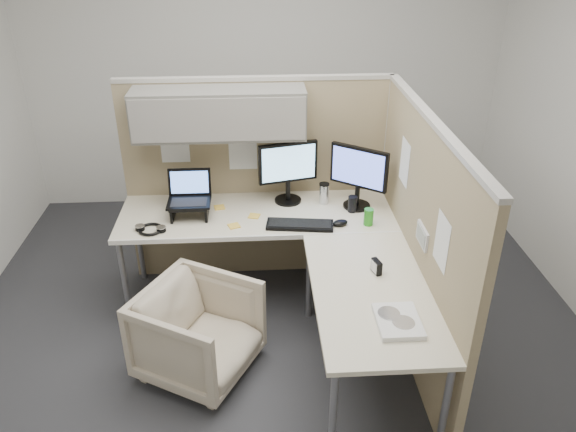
{
  "coord_description": "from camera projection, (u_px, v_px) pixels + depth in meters",
  "views": [
    {
      "loc": [
        -0.1,
        -3.06,
        2.64
      ],
      "look_at": [
        0.1,
        0.25,
        0.85
      ],
      "focal_mm": 35.0,
      "sensor_mm": 36.0,
      "label": 1
    }
  ],
  "objects": [
    {
      "name": "monitor_right",
      "position": [
        359.0,
        173.0,
        4.02
      ],
      "size": [
        0.38,
        0.29,
        0.47
      ],
      "rotation": [
        0.0,
        0.0,
        -0.63
      ],
      "color": "black",
      "rests_on": "desk"
    },
    {
      "name": "mouse",
      "position": [
        340.0,
        223.0,
        3.89
      ],
      "size": [
        0.13,
        0.1,
        0.04
      ],
      "primitive_type": "ellipsoid",
      "rotation": [
        0.0,
        0.0,
        0.34
      ],
      "color": "black",
      "rests_on": "desk"
    },
    {
      "name": "travel_mug",
      "position": [
        324.0,
        193.0,
        4.17
      ],
      "size": [
        0.08,
        0.08,
        0.16
      ],
      "color": "silver",
      "rests_on": "desk"
    },
    {
      "name": "monitor_left",
      "position": [
        288.0,
        168.0,
        4.1
      ],
      "size": [
        0.44,
        0.2,
        0.47
      ],
      "rotation": [
        0.0,
        0.0,
        0.24
      ],
      "color": "black",
      "rests_on": "desk"
    },
    {
      "name": "keyboard",
      "position": [
        300.0,
        225.0,
        3.88
      ],
      "size": [
        0.48,
        0.21,
        0.02
      ],
      "primitive_type": "cube",
      "rotation": [
        0.0,
        0.0,
        -0.13
      ],
      "color": "black",
      "rests_on": "desk"
    },
    {
      "name": "paper_stack",
      "position": [
        398.0,
        321.0,
        2.96
      ],
      "size": [
        0.23,
        0.29,
        0.03
      ],
      "rotation": [
        0.0,
        0.0,
        0.0
      ],
      "color": "white",
      "rests_on": "desk"
    },
    {
      "name": "partition_right",
      "position": [
        417.0,
        240.0,
        3.55
      ],
      "size": [
        0.07,
        2.03,
        1.63
      ],
      "color": "tan",
      "rests_on": "ground"
    },
    {
      "name": "sticky_note_a",
      "position": [
        234.0,
        226.0,
        3.89
      ],
      "size": [
        0.1,
        0.1,
        0.01
      ],
      "primitive_type": "cube",
      "rotation": [
        0.0,
        0.0,
        0.35
      ],
      "color": "yellow",
      "rests_on": "desk"
    },
    {
      "name": "laptop_station",
      "position": [
        189.0,
        200.0,
        3.98
      ],
      "size": [
        0.3,
        0.26,
        0.32
      ],
      "color": "black",
      "rests_on": "desk"
    },
    {
      "name": "desk_clock",
      "position": [
        376.0,
        267.0,
        3.37
      ],
      "size": [
        0.06,
        0.09,
        0.09
      ],
      "rotation": [
        0.0,
        0.0,
        -1.29
      ],
      "color": "black",
      "rests_on": "desk"
    },
    {
      "name": "sticky_note_c",
      "position": [
        219.0,
        207.0,
        4.13
      ],
      "size": [
        0.09,
        0.09,
        0.01
      ],
      "primitive_type": "cube",
      "rotation": [
        0.0,
        0.0,
        0.2
      ],
      "color": "yellow",
      "rests_on": "desk"
    },
    {
      "name": "sticky_note_d",
      "position": [
        254.0,
        216.0,
        4.01
      ],
      "size": [
        0.09,
        0.09,
        0.01
      ],
      "primitive_type": "cube",
      "rotation": [
        0.0,
        0.0,
        -0.29
      ],
      "color": "yellow",
      "rests_on": "desk"
    },
    {
      "name": "partition_back",
      "position": [
        241.0,
        151.0,
        4.14
      ],
      "size": [
        2.0,
        0.36,
        1.63
      ],
      "color": "tan",
      "rests_on": "ground"
    },
    {
      "name": "office_chair",
      "position": [
        198.0,
        328.0,
        3.54
      ],
      "size": [
        0.85,
        0.86,
        0.67
      ],
      "primitive_type": "imported",
      "rotation": [
        0.0,
        0.0,
        1.06
      ],
      "color": "beige",
      "rests_on": "ground"
    },
    {
      "name": "soda_can_silver",
      "position": [
        352.0,
        204.0,
        4.06
      ],
      "size": [
        0.07,
        0.07,
        0.12
      ],
      "primitive_type": "cylinder",
      "color": "black",
      "rests_on": "desk"
    },
    {
      "name": "ground",
      "position": [
        276.0,
        339.0,
        3.95
      ],
      "size": [
        4.5,
        4.5,
        0.0
      ],
      "primitive_type": "plane",
      "color": "#2B2B2E",
      "rests_on": "ground"
    },
    {
      "name": "desk",
      "position": [
        293.0,
        246.0,
        3.74
      ],
      "size": [
        2.0,
        1.98,
        0.73
      ],
      "color": "beige",
      "rests_on": "ground"
    },
    {
      "name": "headphones",
      "position": [
        151.0,
        229.0,
        3.83
      ],
      "size": [
        0.21,
        0.2,
        0.03
      ],
      "rotation": [
        0.0,
        0.0,
        -0.19
      ],
      "color": "black",
      "rests_on": "desk"
    },
    {
      "name": "soda_can_green",
      "position": [
        369.0,
        217.0,
        3.88
      ],
      "size": [
        0.07,
        0.07,
        0.12
      ],
      "primitive_type": "cylinder",
      "color": "#268C1E",
      "rests_on": "desk"
    }
  ]
}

